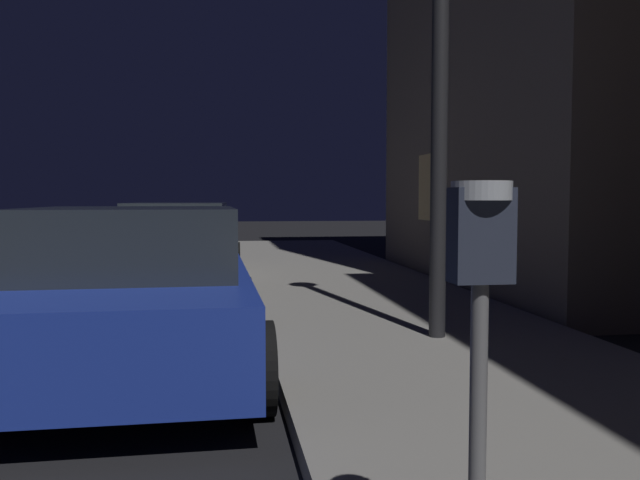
# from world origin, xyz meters

# --- Properties ---
(parking_meter) EXTENTS (0.19, 0.19, 1.41)m
(parking_meter) POSITION_xyz_m (4.38, -0.98, 1.22)
(parking_meter) COLOR #59595B
(parking_meter) RESTS_ON sidewalk
(car_blue) EXTENTS (2.17, 4.16, 1.43)m
(car_blue) POSITION_xyz_m (2.85, 2.79, 0.71)
(car_blue) COLOR navy
(car_blue) RESTS_ON ground
(car_white) EXTENTS (2.24, 4.37, 1.43)m
(car_white) POSITION_xyz_m (2.85, 8.58, 0.70)
(car_white) COLOR silver
(car_white) RESTS_ON ground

